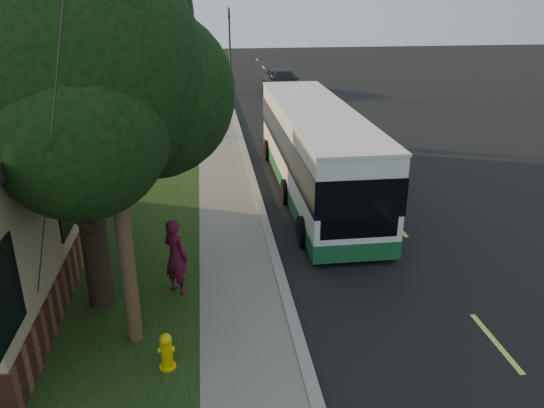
# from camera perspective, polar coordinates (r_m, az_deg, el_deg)

# --- Properties ---
(ground) EXTENTS (120.00, 120.00, 0.00)m
(ground) POSITION_cam_1_polar(r_m,az_deg,el_deg) (10.80, 3.36, -16.28)
(ground) COLOR black
(ground) RESTS_ON ground
(road) EXTENTS (8.00, 80.00, 0.01)m
(road) POSITION_cam_1_polar(r_m,az_deg,el_deg) (20.31, 9.35, 2.49)
(road) COLOR black
(road) RESTS_ON ground
(curb) EXTENTS (0.25, 80.00, 0.12)m
(curb) POSITION_cam_1_polar(r_m,az_deg,el_deg) (19.55, -1.96, 2.18)
(curb) COLOR gray
(curb) RESTS_ON ground
(sidewalk) EXTENTS (2.00, 80.00, 0.08)m
(sidewalk) POSITION_cam_1_polar(r_m,az_deg,el_deg) (19.50, -4.89, 1.99)
(sidewalk) COLOR slate
(sidewalk) RESTS_ON ground
(grass_verge) EXTENTS (5.00, 80.00, 0.07)m
(grass_verge) POSITION_cam_1_polar(r_m,az_deg,el_deg) (19.69, -15.12, 1.47)
(grass_verge) COLOR black
(grass_verge) RESTS_ON ground
(fire_hydrant) EXTENTS (0.32, 0.32, 0.74)m
(fire_hydrant) POSITION_cam_1_polar(r_m,az_deg,el_deg) (10.45, -11.27, -15.27)
(fire_hydrant) COLOR gold
(fire_hydrant) RESTS_ON grass_verge
(utility_pole) EXTENTS (2.86, 3.21, 9.07)m
(utility_pole) POSITION_cam_1_polar(r_m,az_deg,el_deg) (9.67, -17.01, 8.78)
(utility_pole) COLOR #473321
(utility_pole) RESTS_ON ground
(leafy_tree) EXTENTS (6.30, 6.00, 7.80)m
(leafy_tree) POSITION_cam_1_polar(r_m,az_deg,el_deg) (11.35, -20.47, 12.97)
(leafy_tree) COLOR black
(leafy_tree) RESTS_ON grass_verge
(bare_tree_near) EXTENTS (1.38, 1.21, 4.31)m
(bare_tree_near) POSITION_cam_1_polar(r_m,az_deg,el_deg) (26.77, -11.37, 11.83)
(bare_tree_near) COLOR black
(bare_tree_near) RESTS_ON grass_verge
(bare_tree_far) EXTENTS (1.38, 1.21, 4.03)m
(bare_tree_far) POSITION_cam_1_polar(r_m,az_deg,el_deg) (38.63, -9.56, 14.75)
(bare_tree_far) COLOR black
(bare_tree_far) RESTS_ON grass_verge
(traffic_signal) EXTENTS (0.18, 0.22, 5.50)m
(traffic_signal) POSITION_cam_1_polar(r_m,az_deg,el_deg) (42.52, -4.58, 17.18)
(traffic_signal) COLOR #2D2D30
(traffic_signal) RESTS_ON ground
(transit_bus) EXTENTS (2.58, 11.17, 3.02)m
(transit_bus) POSITION_cam_1_polar(r_m,az_deg,el_deg) (18.43, 4.69, 5.94)
(transit_bus) COLOR silver
(transit_bus) RESTS_ON ground
(skateboarder) EXTENTS (0.79, 0.79, 1.85)m
(skateboarder) POSITION_cam_1_polar(r_m,az_deg,el_deg) (12.47, -10.31, -5.55)
(skateboarder) COLOR #501023
(skateboarder) RESTS_ON grass_verge
(distant_car) EXTENTS (2.63, 5.24, 1.71)m
(distant_car) POSITION_cam_1_polar(r_m,az_deg,el_deg) (37.76, 1.14, 13.11)
(distant_car) COLOR black
(distant_car) RESTS_ON ground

